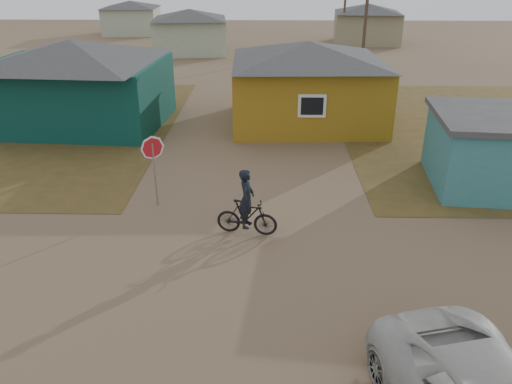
% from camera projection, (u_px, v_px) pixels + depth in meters
% --- Properties ---
extents(ground, '(120.00, 120.00, 0.00)m').
position_uv_depth(ground, '(241.00, 293.00, 12.02)').
color(ground, brown).
extents(house_teal, '(8.93, 7.08, 4.00)m').
position_uv_depth(house_teal, '(75.00, 82.00, 23.56)').
color(house_teal, '#09342D').
rests_on(house_teal, ground).
extents(house_yellow, '(7.72, 6.76, 3.90)m').
position_uv_depth(house_yellow, '(307.00, 82.00, 23.80)').
color(house_yellow, olive).
rests_on(house_yellow, ground).
extents(house_pale_west, '(7.04, 6.15, 3.60)m').
position_uv_depth(house_pale_west, '(190.00, 31.00, 42.16)').
color(house_pale_west, '#A7B299').
rests_on(house_pale_west, ground).
extents(house_beige_east, '(6.95, 6.05, 3.60)m').
position_uv_depth(house_beige_east, '(367.00, 23.00, 47.27)').
color(house_beige_east, gray).
rests_on(house_beige_east, ground).
extents(house_pale_north, '(6.28, 5.81, 3.40)m').
position_uv_depth(house_pale_north, '(131.00, 17.00, 53.24)').
color(house_pale_north, '#A7B299').
rests_on(house_pale_north, ground).
extents(utility_pole_near, '(1.40, 0.20, 8.00)m').
position_uv_depth(utility_pole_near, '(366.00, 17.00, 30.07)').
color(utility_pole_near, '#4C382D').
rests_on(utility_pole_near, ground).
extents(stop_sign, '(0.77, 0.19, 2.37)m').
position_uv_depth(stop_sign, '(153.00, 155.00, 15.64)').
color(stop_sign, gray).
rests_on(stop_sign, ground).
extents(cyclist, '(1.84, 0.79, 2.02)m').
position_uv_depth(cyclist, '(247.00, 211.00, 14.34)').
color(cyclist, black).
rests_on(cyclist, ground).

